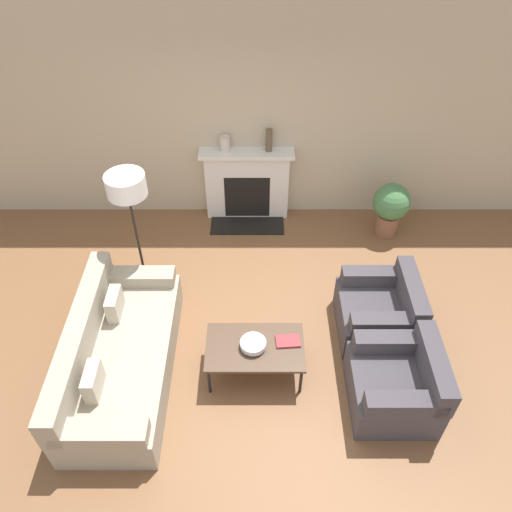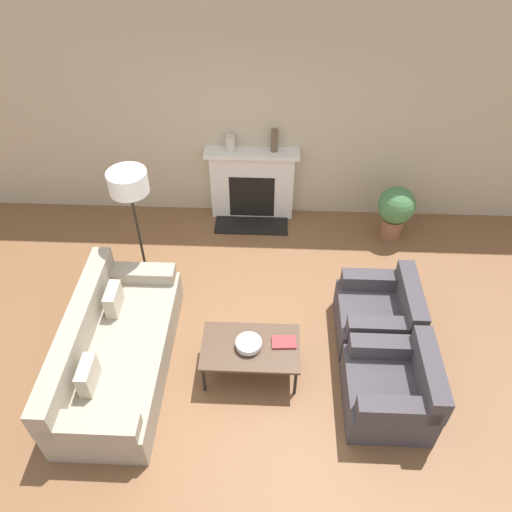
% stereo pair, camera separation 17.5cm
% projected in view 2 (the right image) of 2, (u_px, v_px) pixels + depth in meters
% --- Properties ---
extents(ground_plane, '(18.00, 18.00, 0.00)m').
position_uv_depth(ground_plane, '(236.00, 358.00, 5.41)').
color(ground_plane, brown).
extents(wall_back, '(18.00, 0.06, 2.90)m').
position_uv_depth(wall_back, '(247.00, 118.00, 6.38)').
color(wall_back, '#BCAD8E').
rests_on(wall_back, ground_plane).
extents(fireplace, '(1.26, 0.59, 1.05)m').
position_uv_depth(fireplace, '(252.00, 185.00, 6.91)').
color(fireplace, silver).
rests_on(fireplace, ground_plane).
extents(couch, '(0.95, 2.10, 0.77)m').
position_uv_depth(couch, '(115.00, 351.00, 5.13)').
color(couch, '#9E937F').
rests_on(couch, ground_plane).
extents(armchair_near, '(0.82, 0.86, 0.74)m').
position_uv_depth(armchair_near, '(393.00, 389.00, 4.79)').
color(armchair_near, '#423D42').
rests_on(armchair_near, ground_plane).
extents(armchair_far, '(0.82, 0.86, 0.74)m').
position_uv_depth(armchair_far, '(379.00, 316.00, 5.47)').
color(armchair_far, '#423D42').
rests_on(armchair_far, ground_plane).
extents(coffee_table, '(1.00, 0.60, 0.41)m').
position_uv_depth(coffee_table, '(251.00, 348.00, 5.04)').
color(coffee_table, '#4C3828').
rests_on(coffee_table, ground_plane).
extents(bowl, '(0.26, 0.26, 0.08)m').
position_uv_depth(bowl, '(249.00, 344.00, 4.98)').
color(bowl, silver).
rests_on(bowl, coffee_table).
extents(book, '(0.26, 0.18, 0.02)m').
position_uv_depth(book, '(284.00, 342.00, 5.04)').
color(book, '#9E2D33').
rests_on(book, coffee_table).
extents(floor_lamp, '(0.43, 0.43, 1.61)m').
position_uv_depth(floor_lamp, '(130.00, 192.00, 5.34)').
color(floor_lamp, black).
rests_on(floor_lamp, ground_plane).
extents(mantel_vase_left, '(0.13, 0.13, 0.21)m').
position_uv_depth(mantel_vase_left, '(230.00, 143.00, 6.49)').
color(mantel_vase_left, beige).
rests_on(mantel_vase_left, fireplace).
extents(mantel_vase_center_left, '(0.09, 0.09, 0.31)m').
position_uv_depth(mantel_vase_center_left, '(274.00, 141.00, 6.44)').
color(mantel_vase_center_left, brown).
rests_on(mantel_vase_center_left, fireplace).
extents(potted_plant, '(0.49, 0.49, 0.78)m').
position_uv_depth(potted_plant, '(396.00, 209.00, 6.58)').
color(potted_plant, brown).
rests_on(potted_plant, ground_plane).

